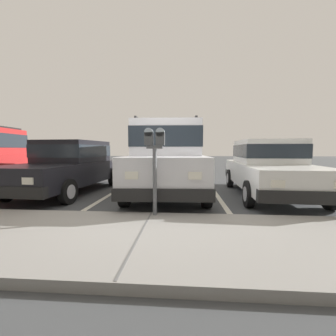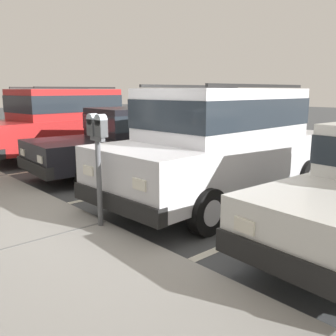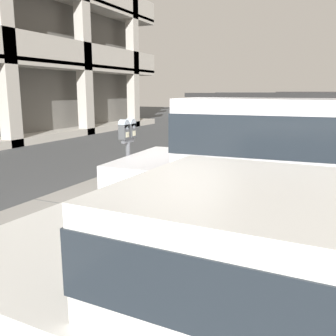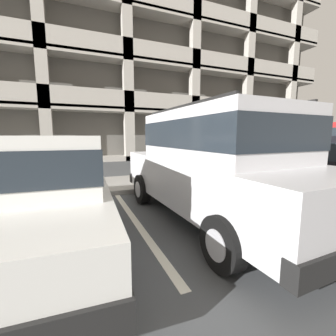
# 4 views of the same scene
# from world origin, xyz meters

# --- Properties ---
(ground_plane) EXTENTS (80.00, 80.00, 0.10)m
(ground_plane) POSITION_xyz_m (0.00, 0.00, -0.05)
(ground_plane) COLOR #444749
(sidewalk) EXTENTS (40.00, 2.20, 0.12)m
(sidewalk) POSITION_xyz_m (0.00, 1.30, 0.06)
(sidewalk) COLOR gray
(sidewalk) RESTS_ON ground_plane
(parking_stall_lines) EXTENTS (12.16, 4.80, 0.01)m
(parking_stall_lines) POSITION_xyz_m (1.51, -1.40, 0.00)
(parking_stall_lines) COLOR silver
(parking_stall_lines) RESTS_ON ground_plane
(silver_suv) EXTENTS (2.16, 4.85, 2.03)m
(silver_suv) POSITION_xyz_m (-0.12, -2.15, 1.09)
(silver_suv) COLOR silver
(silver_suv) RESTS_ON ground_plane
(red_sedan) EXTENTS (1.99, 4.56, 1.54)m
(red_sedan) POSITION_xyz_m (-2.91, -2.21, 0.82)
(red_sedan) COLOR silver
(red_sedan) RESTS_ON ground_plane
(dark_hatchback) EXTENTS (2.06, 4.59, 1.54)m
(dark_hatchback) POSITION_xyz_m (2.83, -2.28, 0.82)
(dark_hatchback) COLOR black
(dark_hatchback) RESTS_ON ground_plane
(blue_coupe) EXTENTS (2.33, 4.93, 2.03)m
(blue_coupe) POSITION_xyz_m (5.94, -2.22, 1.09)
(blue_coupe) COLOR red
(blue_coupe) RESTS_ON ground_plane
(parking_meter_near) EXTENTS (0.35, 0.12, 1.52)m
(parking_meter_near) POSITION_xyz_m (-0.08, 0.35, 1.25)
(parking_meter_near) COLOR #595B60
(parking_meter_near) RESTS_ON sidewalk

